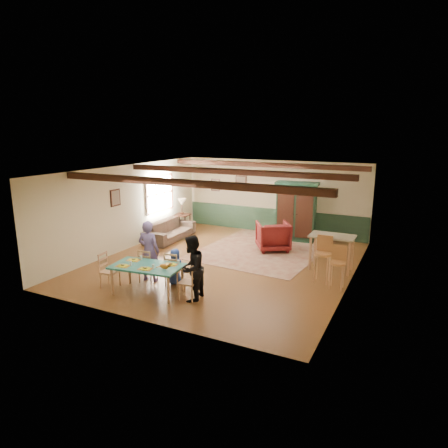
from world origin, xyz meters
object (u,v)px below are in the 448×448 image
at_px(table_lamp, 182,206).
at_px(armoire, 296,212).
at_px(armchair, 273,236).
at_px(dining_chair_end_left, 110,271).
at_px(person_woman, 192,268).
at_px(person_child, 175,267).
at_px(bar_stool_right, 337,268).
at_px(dining_chair_far_left, 148,265).
at_px(dining_chair_far_right, 174,268).
at_px(counter_table, 331,253).
at_px(person_man, 149,251).
at_px(end_table, 182,223).
at_px(cat, 164,266).
at_px(dining_chair_end_right, 188,281).
at_px(bar_stool_left, 322,259).
at_px(dining_table, 148,279).
at_px(sofa, 170,230).

bearing_deg(table_lamp, armoire, 8.67).
bearing_deg(armchair, dining_chair_end_left, 30.29).
xyz_separation_m(person_woman, person_child, (-0.86, 0.63, -0.29)).
xyz_separation_m(table_lamp, bar_stool_right, (6.39, -3.15, -0.43)).
height_order(dining_chair_far_left, table_lamp, table_lamp).
distance_m(dining_chair_far_left, dining_chair_far_right, 0.73).
relative_size(armchair, counter_table, 0.85).
relative_size(person_woman, armchair, 1.49).
height_order(person_man, armoire, armoire).
bearing_deg(end_table, cat, -61.47).
distance_m(dining_chair_far_left, armchair, 4.44).
height_order(dining_chair_end_right, armoire, armoire).
distance_m(person_child, bar_stool_left, 3.71).
xyz_separation_m(dining_table, end_table, (-2.45, 5.40, -0.01)).
xyz_separation_m(person_man, person_woman, (1.58, -0.55, -0.03)).
relative_size(cat, end_table, 0.50).
bearing_deg(dining_chair_far_right, bar_stool_right, -163.74).
bearing_deg(table_lamp, sofa, -79.21).
height_order(dining_chair_far_right, dining_chair_end_left, same).
height_order(cat, sofa, cat).
height_order(bar_stool_left, bar_stool_right, bar_stool_left).
bearing_deg(end_table, table_lamp, 0.00).
bearing_deg(end_table, dining_chair_far_left, -67.31).
distance_m(dining_chair_end_right, end_table, 6.33).
bearing_deg(person_child, bar_stool_left, -157.92).
relative_size(person_man, cat, 4.79).
distance_m(dining_table, dining_chair_end_right, 1.05).
bearing_deg(dining_chair_far_right, dining_table, 60.95).
bearing_deg(sofa, table_lamp, 8.17).
bearing_deg(sofa, dining_chair_end_right, -144.13).
xyz_separation_m(cat, sofa, (-2.73, 4.26, -0.44)).
bearing_deg(armchair, dining_table, 40.54).
height_order(cat, armoire, armoire).
relative_size(dining_chair_far_left, armoire, 0.42).
bearing_deg(person_man, person_child, 180.00).
bearing_deg(sofa, dining_chair_far_left, -156.44).
height_order(person_child, armoire, armoire).
distance_m(person_child, sofa, 4.27).
relative_size(dining_chair_end_right, person_man, 0.55).
relative_size(dining_chair_far_right, person_child, 0.95).
height_order(dining_chair_far_right, cat, dining_chair_far_right).
bearing_deg(person_woman, dining_chair_end_left, -90.00).
height_order(table_lamp, bar_stool_right, table_lamp).
height_order(armoire, end_table, armoire).
bearing_deg(cat, end_table, 111.70).
bearing_deg(person_child, person_woman, 136.74).
relative_size(armoire, sofa, 0.90).
relative_size(dining_chair_end_right, cat, 2.64).
distance_m(cat, sofa, 5.08).
distance_m(dining_chair_end_left, person_child, 1.59).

